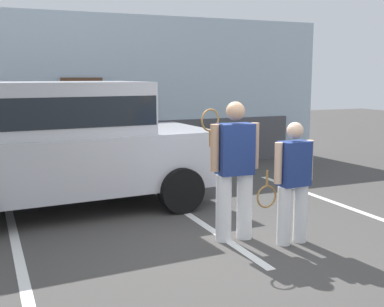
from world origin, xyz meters
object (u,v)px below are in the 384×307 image
Objects in this scene: tennis_player_man at (234,169)px; tennis_player_woman at (293,182)px; parked_suv at (60,140)px; potted_plant_by_porch at (230,149)px.

tennis_player_man is 1.16× the size of tennis_player_woman.
parked_suv reaches higher than tennis_player_man.
potted_plant_by_porch is at bearing -111.53° from tennis_player_woman.
potted_plant_by_porch is (1.56, 4.71, -0.33)m from tennis_player_woman.
tennis_player_man reaches higher than potted_plant_by_porch.
tennis_player_woman is (2.49, -2.74, -0.33)m from parked_suv.
tennis_player_man is at bearing -54.86° from parked_suv.
tennis_player_man is at bearing -116.98° from potted_plant_by_porch.
tennis_player_woman is (0.62, -0.42, -0.14)m from tennis_player_man.
tennis_player_man is (1.87, -2.32, -0.19)m from parked_suv.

